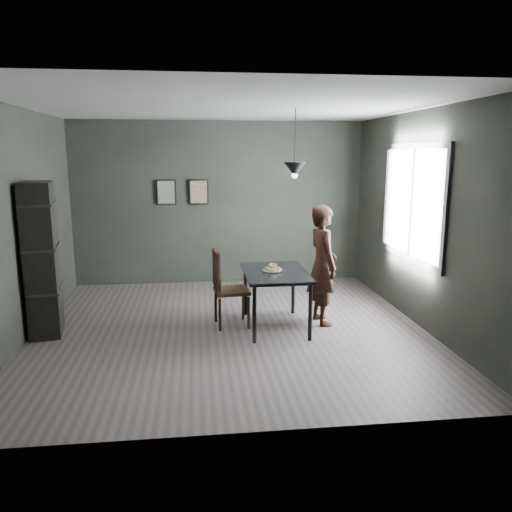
{
  "coord_description": "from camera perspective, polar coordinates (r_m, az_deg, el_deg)",
  "views": [
    {
      "loc": [
        -0.41,
        -6.19,
        2.23
      ],
      "look_at": [
        0.35,
        0.05,
        0.95
      ],
      "focal_mm": 35.0,
      "sensor_mm": 36.0,
      "label": 1
    }
  ],
  "objects": [
    {
      "name": "framed_print_right",
      "position": [
        8.68,
        -6.57,
        7.28
      ],
      "size": [
        0.34,
        0.04,
        0.44
      ],
      "color": "black",
      "rests_on": "ground"
    },
    {
      "name": "pendant_lamp",
      "position": [
        6.42,
        4.45,
        9.88
      ],
      "size": [
        0.28,
        0.28,
        0.86
      ],
      "color": "black",
      "rests_on": "ground"
    },
    {
      "name": "shelf_unit",
      "position": [
        6.73,
        -23.3,
        -0.37
      ],
      "size": [
        0.46,
        0.69,
        1.91
      ],
      "primitive_type": "cube",
      "rotation": [
        0.0,
        0.0,
        0.17
      ],
      "color": "black",
      "rests_on": "ground"
    },
    {
      "name": "cafe_table",
      "position": [
        6.46,
        2.26,
        -2.45
      ],
      "size": [
        0.8,
        1.2,
        0.75
      ],
      "color": "black",
      "rests_on": "ground"
    },
    {
      "name": "ceiling",
      "position": [
        6.23,
        -3.28,
        16.74
      ],
      "size": [
        5.0,
        5.0,
        0.02
      ],
      "color": "silver",
      "rests_on": "ground"
    },
    {
      "name": "donut_pile",
      "position": [
        6.45,
        1.91,
        -1.38
      ],
      "size": [
        0.22,
        0.22,
        0.09
      ],
      "rotation": [
        0.0,
        0.0,
        -0.2
      ],
      "color": "beige",
      "rests_on": "white_plate"
    },
    {
      "name": "framed_print_left",
      "position": [
        8.7,
        -10.23,
        7.18
      ],
      "size": [
        0.34,
        0.04,
        0.44
      ],
      "color": "black",
      "rests_on": "ground"
    },
    {
      "name": "ground",
      "position": [
        6.59,
        -3.0,
        -8.28
      ],
      "size": [
        5.0,
        5.0,
        0.0
      ],
      "primitive_type": "plane",
      "color": "#36312F",
      "rests_on": "ground"
    },
    {
      "name": "woman",
      "position": [
        6.66,
        7.62,
        -1.01
      ],
      "size": [
        0.46,
        0.63,
        1.59
      ],
      "primitive_type": "imported",
      "rotation": [
        0.0,
        0.0,
        1.71
      ],
      "color": "black",
      "rests_on": "ground"
    },
    {
      "name": "window_assembly",
      "position": [
        7.04,
        17.36,
        5.85
      ],
      "size": [
        0.04,
        1.96,
        1.56
      ],
      "color": "white",
      "rests_on": "ground"
    },
    {
      "name": "wood_chair",
      "position": [
        6.55,
        -3.59,
        -3.14
      ],
      "size": [
        0.48,
        0.48,
        1.01
      ],
      "rotation": [
        0.0,
        0.0,
        0.1
      ],
      "color": "black",
      "rests_on": "ground"
    },
    {
      "name": "back_wall",
      "position": [
        8.74,
        -4.24,
        6.04
      ],
      "size": [
        5.0,
        0.1,
        2.8
      ],
      "primitive_type": "cube",
      "color": "black",
      "rests_on": "ground"
    },
    {
      "name": "white_plate",
      "position": [
        6.46,
        1.91,
        -1.69
      ],
      "size": [
        0.23,
        0.23,
        0.01
      ],
      "primitive_type": "cylinder",
      "color": "white",
      "rests_on": "cafe_table"
    }
  ]
}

